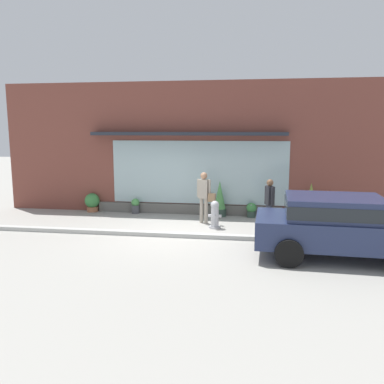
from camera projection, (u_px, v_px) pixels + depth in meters
ground_plane at (172, 235)px, 11.68m from camera, size 60.00×60.00×0.00m
curb_strip at (170, 235)px, 11.47m from camera, size 14.00×0.24×0.12m
storefront at (189, 150)px, 14.42m from camera, size 14.00×0.81×4.78m
fire_hydrant at (215, 215)px, 12.41m from camera, size 0.42×0.39×0.87m
pedestrian_with_handbag at (204, 194)px, 12.97m from camera, size 0.64×0.35×1.70m
pedestrian_passerby at (269, 200)px, 12.19m from camera, size 0.30×0.48×1.57m
parked_car_navy at (339, 223)px, 9.50m from camera, size 4.15×2.26×1.50m
potted_plant_near_hydrant at (92, 202)px, 14.92m from camera, size 0.55×0.55×0.70m
potted_plant_low_front at (311, 202)px, 13.62m from camera, size 0.52×0.52×1.26m
potted_plant_doorstep at (135, 206)px, 14.61m from camera, size 0.30×0.30×0.56m
potted_plant_window_left at (251, 210)px, 13.96m from camera, size 0.35×0.35×0.52m
potted_plant_corner_tall at (220, 199)px, 14.09m from camera, size 0.47×0.47×1.27m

